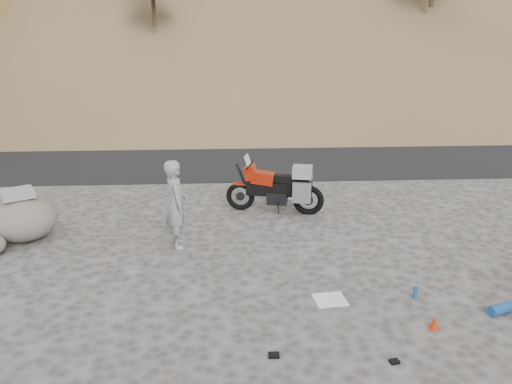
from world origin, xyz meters
TOP-DOWN VIEW (x-y plane):
  - ground at (0.00, 0.00)m, footprint 140.00×140.00m
  - road at (0.00, 9.00)m, footprint 120.00×7.00m
  - motorcycle at (0.14, 3.09)m, footprint 2.30×0.98m
  - man at (-2.07, 1.30)m, footprint 0.56×0.73m
  - boulder at (-5.28, 1.78)m, footprint 1.72×1.59m
  - gear_white_cloth at (0.57, -0.97)m, footprint 0.55×0.50m
  - gear_blue_mat at (3.10, -1.51)m, footprint 0.44×0.29m
  - gear_bottle at (1.96, -0.97)m, footprint 0.09×0.09m
  - gear_funnel at (1.93, -1.85)m, footprint 0.16×0.16m
  - gear_glove_a at (-0.46, -2.36)m, footprint 0.15×0.11m
  - gear_glove_b at (1.10, -2.58)m, footprint 0.14×0.11m

SIDE VIEW (x-z plane):
  - ground at x=0.00m, z-range 0.00..0.00m
  - road at x=0.00m, z-range -0.03..0.03m
  - man at x=-2.07m, z-range -0.89..0.89m
  - gear_white_cloth at x=0.57m, z-range 0.00..0.02m
  - gear_glove_b at x=1.10m, z-range 0.00..0.04m
  - gear_glove_a at x=-0.46m, z-range 0.00..0.04m
  - gear_blue_mat at x=3.10m, z-range 0.00..0.16m
  - gear_bottle at x=1.96m, z-range 0.00..0.20m
  - gear_funnel at x=1.93m, z-range 0.00..0.20m
  - boulder at x=-5.28m, z-range -0.07..1.03m
  - motorcycle at x=0.14m, z-range -0.10..1.29m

